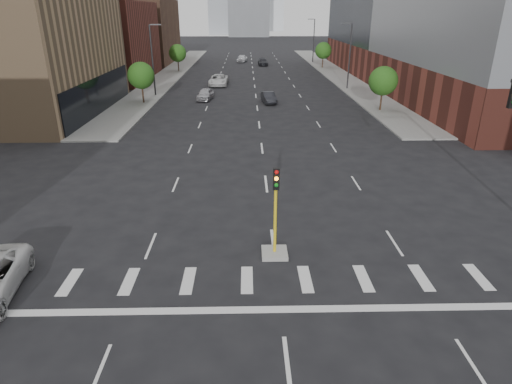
{
  "coord_description": "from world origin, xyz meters",
  "views": [
    {
      "loc": [
        -1.25,
        -8.32,
        10.56
      ],
      "look_at": [
        -0.83,
        10.7,
        2.5
      ],
      "focal_mm": 30.0,
      "sensor_mm": 36.0,
      "label": 1
    }
  ],
  "objects_px": {
    "car_near_left": "(205,94)",
    "car_far_left": "(219,80)",
    "car_distant": "(242,58)",
    "car_mid_right": "(269,98)",
    "car_deep_right": "(263,62)",
    "median_traffic_signal": "(275,237)"
  },
  "relations": [
    {
      "from": "car_near_left",
      "to": "car_mid_right",
      "type": "bearing_deg",
      "value": -7.19
    },
    {
      "from": "median_traffic_signal",
      "to": "car_mid_right",
      "type": "bearing_deg",
      "value": 87.62
    },
    {
      "from": "car_near_left",
      "to": "car_far_left",
      "type": "relative_size",
      "value": 0.72
    },
    {
      "from": "car_deep_right",
      "to": "car_distant",
      "type": "relative_size",
      "value": 0.99
    },
    {
      "from": "car_mid_right",
      "to": "car_deep_right",
      "type": "height_order",
      "value": "car_deep_right"
    },
    {
      "from": "car_mid_right",
      "to": "median_traffic_signal",
      "type": "bearing_deg",
      "value": -100.66
    },
    {
      "from": "car_distant",
      "to": "median_traffic_signal",
      "type": "bearing_deg",
      "value": -79.97
    },
    {
      "from": "car_deep_right",
      "to": "car_distant",
      "type": "height_order",
      "value": "car_distant"
    },
    {
      "from": "car_far_left",
      "to": "car_deep_right",
      "type": "relative_size",
      "value": 1.24
    },
    {
      "from": "median_traffic_signal",
      "to": "car_near_left",
      "type": "height_order",
      "value": "median_traffic_signal"
    },
    {
      "from": "car_near_left",
      "to": "car_distant",
      "type": "xyz_separation_m",
      "value": [
        4.37,
        44.33,
        0.1
      ]
    },
    {
      "from": "median_traffic_signal",
      "to": "car_far_left",
      "type": "distance_m",
      "value": 50.19
    },
    {
      "from": "median_traffic_signal",
      "to": "car_far_left",
      "type": "height_order",
      "value": "median_traffic_signal"
    },
    {
      "from": "car_distant",
      "to": "car_far_left",
      "type": "bearing_deg",
      "value": -87.28
    },
    {
      "from": "car_deep_right",
      "to": "car_near_left",
      "type": "bearing_deg",
      "value": -104.63
    },
    {
      "from": "car_near_left",
      "to": "car_distant",
      "type": "distance_m",
      "value": 44.55
    },
    {
      "from": "car_mid_right",
      "to": "car_far_left",
      "type": "bearing_deg",
      "value": 108.77
    },
    {
      "from": "car_far_left",
      "to": "car_distant",
      "type": "height_order",
      "value": "car_distant"
    },
    {
      "from": "car_far_left",
      "to": "car_mid_right",
      "type": "bearing_deg",
      "value": -61.02
    },
    {
      "from": "car_mid_right",
      "to": "car_near_left",
      "type": "bearing_deg",
      "value": 156.63
    },
    {
      "from": "car_mid_right",
      "to": "car_distant",
      "type": "relative_size",
      "value": 0.85
    },
    {
      "from": "car_far_left",
      "to": "car_near_left",
      "type": "bearing_deg",
      "value": -93.27
    }
  ]
}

